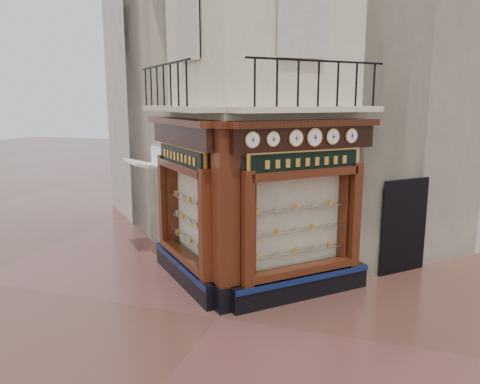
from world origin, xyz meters
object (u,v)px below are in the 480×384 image
at_px(clock_c, 296,138).
at_px(corner_pilaster, 226,220).
at_px(clock_b, 273,139).
at_px(clock_d, 314,137).
at_px(signboard_right, 306,162).
at_px(clock_a, 252,140).
at_px(signboard_left, 181,157).
at_px(clock_f, 351,136).
at_px(awning, 148,254).
at_px(clock_e, 333,137).

bearing_deg(clock_c, corner_pilaster, 163.14).
height_order(corner_pilaster, clock_b, corner_pilaster).
bearing_deg(clock_d, signboard_right, 138.28).
relative_size(clock_c, clock_d, 0.90).
relative_size(clock_a, signboard_left, 0.16).
bearing_deg(clock_f, awning, 125.38).
relative_size(corner_pilaster, clock_a, 12.02).
distance_m(clock_e, signboard_right, 0.80).
xyz_separation_m(clock_f, awning, (-5.72, 0.97, -3.62)).
relative_size(corner_pilaster, clock_f, 12.20).
distance_m(clock_f, signboard_left, 3.89).
bearing_deg(clock_e, clock_b, 180.00).
height_order(awning, signboard_right, signboard_right).
bearing_deg(clock_d, clock_c, -180.00).
xyz_separation_m(clock_d, clock_f, (0.70, 0.70, -0.00)).
distance_m(clock_e, clock_f, 0.51).
distance_m(clock_e, signboard_left, 3.48).
height_order(clock_b, clock_c, clock_c).
bearing_deg(clock_a, clock_f, 0.00).
height_order(clock_a, awning, clock_a).
height_order(clock_f, awning, clock_f).
height_order(clock_b, clock_d, clock_d).
relative_size(clock_d, signboard_left, 0.19).
bearing_deg(clock_f, clock_e, -180.00).
relative_size(clock_a, clock_b, 1.06).
relative_size(clock_a, clock_c, 0.94).
relative_size(clock_b, signboard_right, 0.15).
xyz_separation_m(clock_d, awning, (-5.02, 1.67, -3.62)).
relative_size(corner_pilaster, signboard_right, 1.93).
distance_m(corner_pilaster, clock_a, 1.77).
height_order(clock_a, clock_c, clock_c).
xyz_separation_m(clock_b, signboard_right, (0.55, 0.71, -0.52)).
bearing_deg(clock_b, signboard_right, 7.09).
bearing_deg(awning, clock_e, -148.92).
relative_size(clock_f, signboard_right, 0.16).
distance_m(awning, signboard_right, 6.00).
height_order(corner_pilaster, clock_a, corner_pilaster).
relative_size(clock_a, clock_f, 1.02).
bearing_deg(clock_c, clock_a, 180.00).
bearing_deg(clock_d, awning, 116.65).
xyz_separation_m(clock_a, clock_f, (1.75, 1.75, 0.00)).
height_order(clock_a, clock_b, clock_a).
relative_size(clock_f, awning, 0.23).
bearing_deg(clock_a, corner_pilaster, 132.38).
distance_m(corner_pilaster, clock_c, 2.23).
distance_m(clock_d, signboard_left, 3.13).
relative_size(clock_b, clock_d, 0.80).
height_order(awning, signboard_left, signboard_left).
height_order(corner_pilaster, signboard_left, corner_pilaster).
height_order(corner_pilaster, clock_f, corner_pilaster).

